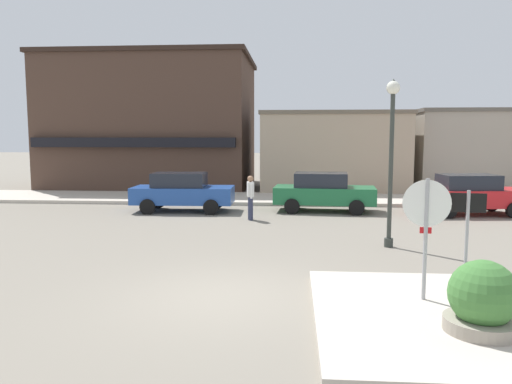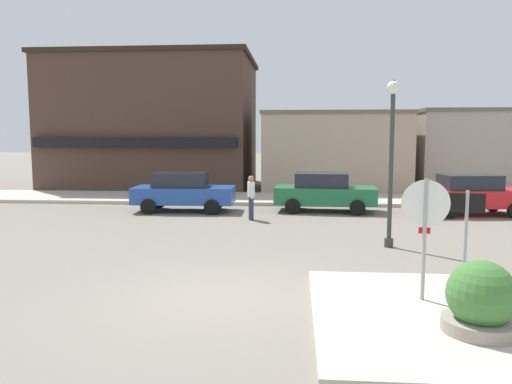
% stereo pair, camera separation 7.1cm
% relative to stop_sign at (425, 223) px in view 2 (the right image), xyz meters
% --- Properties ---
extents(ground_plane, '(160.00, 160.00, 0.00)m').
position_rel_stop_sign_xyz_m(ground_plane, '(-3.61, 0.28, -1.52)').
color(ground_plane, gray).
extents(sidewalk_corner, '(6.40, 4.80, 0.15)m').
position_rel_stop_sign_xyz_m(sidewalk_corner, '(1.24, -0.69, -1.44)').
color(sidewalk_corner, beige).
rests_on(sidewalk_corner, ground).
extents(kerb_far, '(80.00, 4.00, 0.15)m').
position_rel_stop_sign_xyz_m(kerb_far, '(-3.61, 14.65, -1.44)').
color(kerb_far, beige).
rests_on(kerb_far, ground).
extents(stop_sign, '(0.81, 0.14, 2.30)m').
position_rel_stop_sign_xyz_m(stop_sign, '(0.00, 0.00, 0.00)').
color(stop_sign, '#9E9EA3').
rests_on(stop_sign, ground).
extents(one_way_sign, '(0.60, 0.10, 2.10)m').
position_rel_stop_sign_xyz_m(one_way_sign, '(0.71, 0.02, -0.19)').
color(one_way_sign, '#9E9EA3').
rests_on(one_way_sign, ground).
extents(planter, '(1.10, 1.10, 1.23)m').
position_rel_stop_sign_xyz_m(planter, '(0.48, -1.44, -0.96)').
color(planter, gray).
rests_on(planter, ground).
extents(lamp_post, '(0.36, 0.36, 4.54)m').
position_rel_stop_sign_xyz_m(lamp_post, '(0.30, 4.90, 1.44)').
color(lamp_post, '#333833').
rests_on(lamp_post, ground).
extents(parked_car_nearest, '(4.04, 1.95, 1.56)m').
position_rel_stop_sign_xyz_m(parked_car_nearest, '(-6.79, 10.86, -0.71)').
color(parked_car_nearest, '#234C9E').
rests_on(parked_car_nearest, ground).
extents(parked_car_second, '(4.12, 2.11, 1.56)m').
position_rel_stop_sign_xyz_m(parked_car_second, '(-1.12, 11.28, -0.71)').
color(parked_car_second, '#1E6B3D').
rests_on(parked_car_second, ground).
extents(parked_car_third, '(4.17, 2.21, 1.56)m').
position_rel_stop_sign_xyz_m(parked_car_third, '(4.48, 10.84, -0.71)').
color(parked_car_third, red).
rests_on(parked_car_third, ground).
extents(pedestrian_crossing_near, '(0.29, 0.56, 1.61)m').
position_rel_stop_sign_xyz_m(pedestrian_crossing_near, '(-3.87, 9.00, -0.65)').
color(pedestrian_crossing_near, '#2D334C').
rests_on(pedestrian_crossing_near, ground).
extents(building_corner_shop, '(11.64, 8.57, 7.59)m').
position_rel_stop_sign_xyz_m(building_corner_shop, '(-10.65, 20.68, 2.28)').
color(building_corner_shop, '#473328').
rests_on(building_corner_shop, ground).
extents(building_storefront_left_near, '(7.80, 6.00, 4.32)m').
position_rel_stop_sign_xyz_m(building_storefront_left_near, '(-0.21, 19.31, 0.65)').
color(building_storefront_left_near, tan).
rests_on(building_storefront_left_near, ground).
extents(building_storefront_left_mid, '(5.89, 6.00, 4.45)m').
position_rel_stop_sign_xyz_m(building_storefront_left_mid, '(7.13, 20.07, 0.71)').
color(building_storefront_left_mid, '#9E9384').
rests_on(building_storefront_left_mid, ground).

